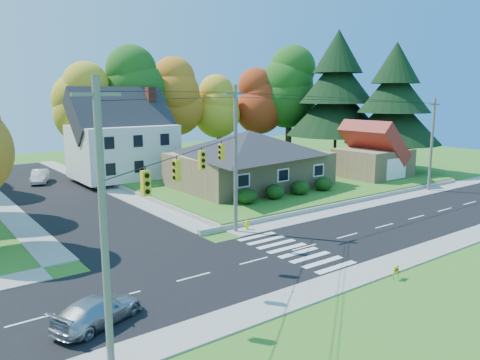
# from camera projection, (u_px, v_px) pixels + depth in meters

# --- Properties ---
(ground) EXTENTS (120.00, 120.00, 0.00)m
(ground) POSITION_uv_depth(u_px,v_px,m) (304.00, 248.00, 29.04)
(ground) COLOR #3D7923
(road_main) EXTENTS (90.00, 8.00, 0.02)m
(road_main) POSITION_uv_depth(u_px,v_px,m) (304.00, 247.00, 29.04)
(road_main) COLOR black
(road_main) RESTS_ON ground
(road_cross) EXTENTS (8.00, 44.00, 0.02)m
(road_cross) POSITION_uv_depth(u_px,v_px,m) (54.00, 193.00, 44.87)
(road_cross) COLOR black
(road_cross) RESTS_ON ground
(sidewalk_north) EXTENTS (90.00, 2.00, 0.08)m
(sidewalk_north) POSITION_uv_depth(u_px,v_px,m) (255.00, 229.00, 32.98)
(sidewalk_north) COLOR #9C9A90
(sidewalk_north) RESTS_ON ground
(sidewalk_south) EXTENTS (90.00, 2.00, 0.08)m
(sidewalk_south) POSITION_uv_depth(u_px,v_px,m) (370.00, 271.00, 25.09)
(sidewalk_south) COLOR #9C9A90
(sidewalk_south) RESTS_ON ground
(lawn) EXTENTS (30.00, 30.00, 0.50)m
(lawn) POSITION_uv_depth(u_px,v_px,m) (257.00, 175.00, 53.19)
(lawn) COLOR #3D7923
(lawn) RESTS_ON ground
(ranch_house) EXTENTS (14.60, 10.60, 5.40)m
(ranch_house) POSITION_uv_depth(u_px,v_px,m) (249.00, 157.00, 45.77)
(ranch_house) COLOR tan
(ranch_house) RESTS_ON lawn
(colonial_house) EXTENTS (10.40, 8.40, 9.60)m
(colonial_house) POSITION_uv_depth(u_px,v_px,m) (123.00, 139.00, 50.33)
(colonial_house) COLOR silver
(colonial_house) RESTS_ON lawn
(garage) EXTENTS (7.30, 6.30, 4.60)m
(garage) POSITION_uv_depth(u_px,v_px,m) (373.00, 155.00, 50.88)
(garage) COLOR tan
(garage) RESTS_ON lawn
(hedge_row) EXTENTS (10.70, 1.70, 1.27)m
(hedge_row) POSITION_uv_depth(u_px,v_px,m) (288.00, 189.00, 40.97)
(hedge_row) COLOR #163A10
(hedge_row) RESTS_ON lawn
(traffic_infrastructure) EXTENTS (38.10, 10.66, 10.00)m
(traffic_infrastructure) POSITION_uv_depth(u_px,v_px,m) (289.00, 163.00, 29.08)
(traffic_infrastructure) COLOR #666059
(traffic_infrastructure) RESTS_ON ground
(tree_lot_0) EXTENTS (6.72, 6.72, 12.51)m
(tree_lot_0) POSITION_uv_depth(u_px,v_px,m) (83.00, 103.00, 53.19)
(tree_lot_0) COLOR #3F2A19
(tree_lot_0) RESTS_ON lawn
(tree_lot_1) EXTENTS (7.84, 7.84, 14.60)m
(tree_lot_1) POSITION_uv_depth(u_px,v_px,m) (136.00, 92.00, 55.68)
(tree_lot_1) COLOR #3F2A19
(tree_lot_1) RESTS_ON lawn
(tree_lot_2) EXTENTS (7.28, 7.28, 13.56)m
(tree_lot_2) POSITION_uv_depth(u_px,v_px,m) (176.00, 97.00, 60.11)
(tree_lot_2) COLOR #3F2A19
(tree_lot_2) RESTS_ON lawn
(tree_lot_3) EXTENTS (6.16, 6.16, 11.47)m
(tree_lot_3) POSITION_uv_depth(u_px,v_px,m) (219.00, 107.00, 63.07)
(tree_lot_3) COLOR #3F2A19
(tree_lot_3) RESTS_ON lawn
(tree_lot_4) EXTENTS (6.72, 6.72, 12.51)m
(tree_lot_4) POSITION_uv_depth(u_px,v_px,m) (258.00, 102.00, 65.68)
(tree_lot_4) COLOR #3F2A19
(tree_lot_4) RESTS_ON lawn
(tree_lot_5) EXTENTS (8.40, 8.40, 15.64)m
(tree_lot_5) POSITION_uv_depth(u_px,v_px,m) (289.00, 87.00, 66.09)
(tree_lot_5) COLOR #3F2A19
(tree_lot_5) RESTS_ON lawn
(conifer_east_a) EXTENTS (12.80, 12.80, 16.96)m
(conifer_east_a) POSITION_uv_depth(u_px,v_px,m) (337.00, 94.00, 60.52)
(conifer_east_a) COLOR #3F2A19
(conifer_east_a) RESTS_ON lawn
(conifer_east_b) EXTENTS (11.20, 11.20, 14.84)m
(conifer_east_b) POSITION_uv_depth(u_px,v_px,m) (394.00, 103.00, 55.00)
(conifer_east_b) COLOR #3F2A19
(conifer_east_b) RESTS_ON lawn
(silver_sedan) EXTENTS (4.39, 3.07, 1.18)m
(silver_sedan) POSITION_uv_depth(u_px,v_px,m) (98.00, 310.00, 19.28)
(silver_sedan) COLOR #B8B9BE
(silver_sedan) RESTS_ON road_main
(white_car) EXTENTS (2.87, 4.51, 1.40)m
(white_car) POSITION_uv_depth(u_px,v_px,m) (40.00, 176.00, 49.80)
(white_car) COLOR #BBBBBE
(white_car) RESTS_ON road_cross
(fire_hydrant) EXTENTS (0.43, 0.33, 0.75)m
(fire_hydrant) POSITION_uv_depth(u_px,v_px,m) (247.00, 225.00, 32.60)
(fire_hydrant) COLOR #E9E003
(fire_hydrant) RESTS_ON ground
(yard_sign) EXTENTS (0.54, 0.14, 0.68)m
(yard_sign) POSITION_uv_depth(u_px,v_px,m) (396.00, 270.00, 24.04)
(yard_sign) COLOR black
(yard_sign) RESTS_ON ground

